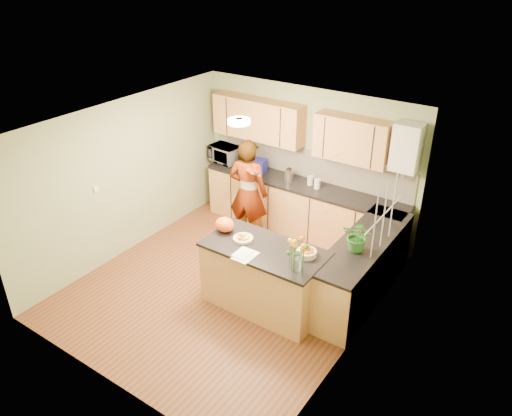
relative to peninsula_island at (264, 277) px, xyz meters
The scene contains 28 objects.
floor 0.83m from the peninsula_island, behind, with size 4.50×4.50×0.00m, color #572E19.
ceiling 2.13m from the peninsula_island, behind, with size 4.00×4.50×0.02m, color white.
wall_back 2.55m from the peninsula_island, 106.01° to the left, with size 4.00×0.02×2.50m, color gray.
wall_front 2.40m from the peninsula_island, 107.16° to the right, with size 4.00×0.02×2.50m, color gray.
wall_left 2.78m from the peninsula_island, behind, with size 0.02×4.50×2.50m, color gray.
wall_right 1.54m from the peninsula_island, ahead, with size 0.02×4.50×2.50m, color gray.
back_counter 2.11m from the peninsula_island, 105.65° to the left, with size 3.64×0.62×0.94m.
right_counter 1.39m from the peninsula_island, 42.15° to the left, with size 0.62×2.24×0.94m.
splashback 2.49m from the peninsula_island, 103.80° to the left, with size 3.60×0.02×0.52m, color white.
upper_cabinets 2.70m from the peninsula_island, 111.34° to the left, with size 3.20×0.34×0.70m.
boiler 2.79m from the peninsula_island, 64.62° to the left, with size 0.40×0.30×0.86m.
window_right 1.84m from the peninsula_island, 27.28° to the left, with size 0.01×1.30×1.05m.
light_switch 2.83m from the peninsula_island, 168.97° to the right, with size 0.02×0.09×0.09m, color white.
ceiling_lamp 2.13m from the peninsula_island, 150.25° to the left, with size 0.30×0.30×0.07m.
peninsula_island is the anchor object (origin of this frame).
fruit_dish 0.62m from the peninsula_island, behind, with size 0.27×0.27×0.10m.
orange_bowl 0.78m from the peninsula_island, 15.26° to the left, with size 0.26×0.26×0.15m.
flower_vase 1.02m from the peninsula_island, 16.70° to the right, with size 0.27×0.27×0.50m.
orange_bag 0.91m from the peninsula_island, behind, with size 0.28×0.23×0.21m, color #FF5515.
papers 0.57m from the peninsula_island, 108.43° to the right, with size 0.24×0.33×0.01m, color white.
violinist 1.78m from the peninsula_island, 132.41° to the left, with size 0.67×0.44×1.84m, color #DFA588.
violin 1.74m from the peninsula_island, 132.44° to the left, with size 0.54×0.21×0.11m, color #4C0B04, non-canonical shape.
microwave 3.12m from the peninsula_island, 137.31° to the left, with size 0.55×0.38×0.31m, color white.
blue_box 2.58m from the peninsula_island, 126.34° to the left, with size 0.30×0.22×0.24m, color #202394.
kettle 2.25m from the peninsula_island, 112.55° to the left, with size 0.15×0.15×0.29m.
jar_cream 2.20m from the peninsula_island, 102.44° to the left, with size 0.10×0.10×0.16m, color beige.
jar_white 2.11m from the peninsula_island, 98.36° to the left, with size 0.10×0.10×0.16m, color white.
potted_plant 1.39m from the peninsula_island, 32.07° to the left, with size 0.39×0.33×0.43m, color #286A23.
Camera 1 is at (3.72, -4.76, 4.51)m, focal length 35.00 mm.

